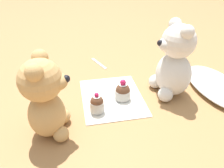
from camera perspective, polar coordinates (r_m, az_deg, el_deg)
ground_plane at (r=0.77m, az=0.00°, el=-3.51°), size 4.00×4.00×0.00m
knitted_placemat at (r=0.77m, az=0.00°, el=-3.33°), size 0.26×0.21×0.01m
tulle_cloth at (r=0.89m, az=25.62°, el=-0.38°), size 0.32×0.17×0.03m
teddy_bear_cream at (r=0.77m, az=15.90°, el=5.34°), size 0.14×0.13×0.26m
teddy_bear_tan at (r=0.59m, az=-17.03°, el=-3.49°), size 0.12×0.13×0.24m
cupcake_near_cream_bear at (r=0.75m, az=2.82°, el=-1.99°), size 0.05×0.05×0.07m
cupcake_near_tan_bear at (r=0.69m, az=-3.94°, el=-5.17°), size 0.05×0.05×0.07m
teaspoon at (r=1.00m, az=-3.45°, el=5.46°), size 0.12×0.06×0.01m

